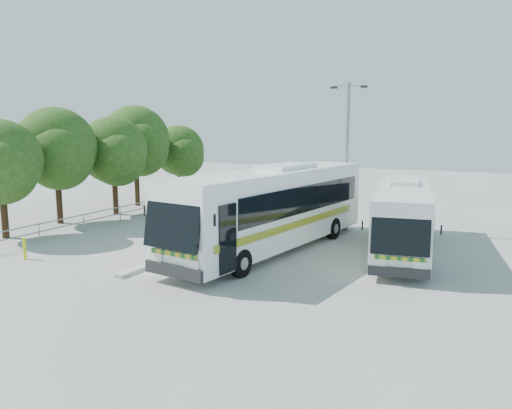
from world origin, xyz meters
The scene contains 12 objects.
ground centered at (0.00, 0.00, 0.00)m, with size 100.00×100.00×0.00m, color #9E9E99.
kerb_divider centered at (-2.30, 2.00, 0.07)m, with size 0.40×16.00×0.15m, color #B2B2AD.
railing centered at (-10.00, 4.00, 0.74)m, with size 0.06×22.00×1.00m.
tree_far_a centered at (-12.43, -3.00, 4.07)m, with size 4.75×4.49×6.20m.
tree_far_b centered at (-13.02, 1.20, 4.57)m, with size 5.33×5.03×6.96m.
tree_far_c centered at (-12.12, 5.10, 4.26)m, with size 4.97×4.69×6.49m.
tree_far_d centered at (-13.31, 8.80, 4.82)m, with size 5.62×5.30×7.33m.
tree_far_e centered at (-12.63, 13.30, 3.89)m, with size 4.54×4.28×5.92m.
coach_main centered at (1.24, 0.71, 2.08)m, with size 4.74×13.92×3.79m.
coach_adjacent centered at (6.73, 3.25, 1.69)m, with size 3.89×11.32×3.08m.
lamppost centered at (2.98, 6.83, 4.51)m, with size 2.00×0.36×8.18m.
bollard centered at (-7.93, -5.57, 0.48)m, with size 0.13×0.13×0.96m, color yellow.
Camera 1 is at (10.57, -20.32, 5.77)m, focal length 35.00 mm.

